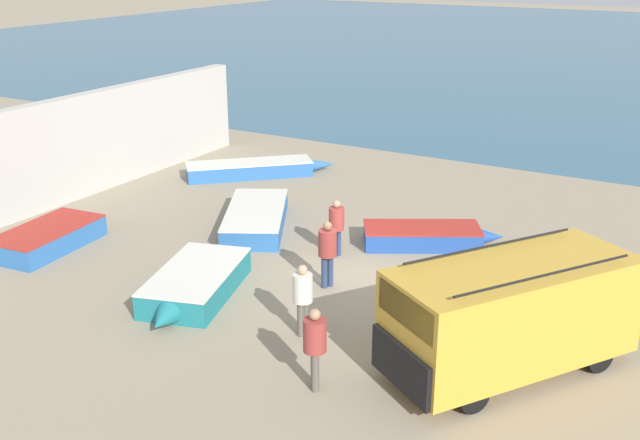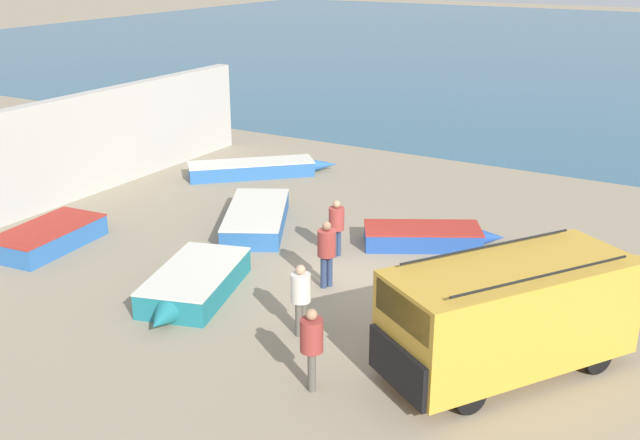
# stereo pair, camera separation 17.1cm
# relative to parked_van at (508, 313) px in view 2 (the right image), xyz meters

# --- Properties ---
(ground_plane) EXTENTS (200.00, 200.00, 0.00)m
(ground_plane) POSITION_rel_parked_van_xyz_m (-4.70, 2.22, -1.24)
(ground_plane) COLOR gray
(harbor_wall) EXTENTS (0.50, 17.11, 3.39)m
(harbor_wall) POSITION_rel_parked_van_xyz_m (-15.75, 3.22, 0.45)
(harbor_wall) COLOR #BCB7AD
(harbor_wall) RESTS_ON ground_plane
(parked_van) EXTENTS (4.43, 5.30, 2.38)m
(parked_van) POSITION_rel_parked_van_xyz_m (0.00, 0.00, 0.00)
(parked_van) COLOR gold
(parked_van) RESTS_ON ground_plane
(fishing_rowboat_1) EXTENTS (3.89, 2.77, 0.54)m
(fishing_rowboat_1) POSITION_rel_parked_van_xyz_m (-3.90, 5.37, -0.97)
(fishing_rowboat_1) COLOR #234CA3
(fishing_rowboat_1) RESTS_ON ground_plane
(fishing_rowboat_2) EXTENTS (3.34, 4.70, 0.60)m
(fishing_rowboat_2) POSITION_rel_parked_van_xyz_m (-8.93, 4.25, -0.94)
(fishing_rowboat_2) COLOR #2D66AD
(fishing_rowboat_2) RESTS_ON ground_plane
(fishing_rowboat_3) EXTENTS (2.59, 4.17, 0.64)m
(fishing_rowboat_3) POSITION_rel_parked_van_xyz_m (-7.48, -0.49, -0.92)
(fishing_rowboat_3) COLOR #1E757F
(fishing_rowboat_3) RESTS_ON ground_plane
(fishing_rowboat_4) EXTENTS (1.93, 3.85, 0.61)m
(fishing_rowboat_4) POSITION_rel_parked_van_xyz_m (-13.00, -0.01, -0.94)
(fishing_rowboat_4) COLOR #2D66AD
(fishing_rowboat_4) RESTS_ON ground_plane
(fishing_rowboat_5) EXTENTS (4.62, 4.41, 0.55)m
(fishing_rowboat_5) POSITION_rel_parked_van_xyz_m (-11.97, 8.57, -0.97)
(fishing_rowboat_5) COLOR #2D66AD
(fishing_rowboat_5) RESTS_ON ground_plane
(fisherman_0) EXTENTS (0.45, 0.45, 1.72)m
(fisherman_0) POSITION_rel_parked_van_xyz_m (-4.97, 1.57, -0.21)
(fisherman_0) COLOR navy
(fisherman_0) RESTS_ON ground_plane
(fisherman_1) EXTENTS (0.43, 0.43, 1.64)m
(fisherman_1) POSITION_rel_parked_van_xyz_m (-4.24, -0.81, -0.26)
(fisherman_1) COLOR #5B564C
(fisherman_1) RESTS_ON ground_plane
(fisherman_2) EXTENTS (0.44, 0.44, 1.68)m
(fisherman_2) POSITION_rel_parked_van_xyz_m (-2.94, -2.52, -0.23)
(fisherman_2) COLOR #5B564C
(fisherman_2) RESTS_ON ground_plane
(fisherman_3) EXTENTS (0.42, 0.42, 1.60)m
(fisherman_3) POSITION_rel_parked_van_xyz_m (-5.71, 3.39, -0.28)
(fisherman_3) COLOR navy
(fisherman_3) RESTS_ON ground_plane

